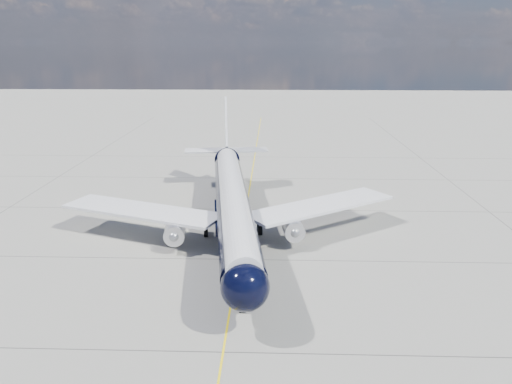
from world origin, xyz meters
TOP-DOWN VIEW (x-y plane):
  - ground at (0.00, 30.00)m, footprint 320.00×320.00m
  - taxiway_centerline at (0.00, 25.00)m, footprint 0.16×160.00m
  - main_airliner at (-0.98, 16.44)m, footprint 36.53×44.74m

SIDE VIEW (x-z plane):
  - ground at x=0.00m, z-range 0.00..0.00m
  - taxiway_centerline at x=0.00m, z-range 0.00..0.01m
  - main_airliner at x=-0.98m, z-range -2.45..10.48m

